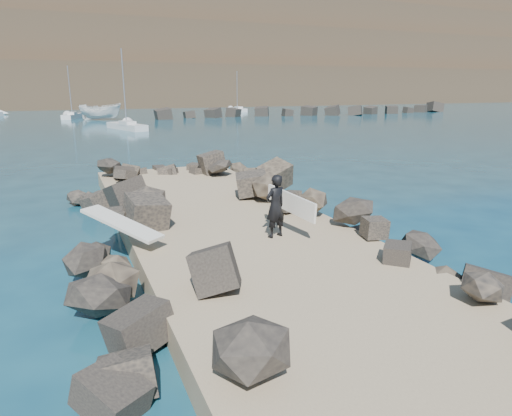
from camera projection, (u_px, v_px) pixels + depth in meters
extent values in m
plane|color=#0F384C|center=(242.00, 251.00, 12.84)|extent=(800.00, 800.00, 0.00)
cube|color=#8C7759|center=(272.00, 266.00, 10.98)|extent=(6.00, 26.00, 0.60)
cube|color=black|center=(146.00, 269.00, 10.29)|extent=(2.60, 22.00, 1.00)
cube|color=black|center=(361.00, 237.00, 12.47)|extent=(2.60, 22.00, 1.00)
cube|color=black|center=(320.00, 112.00, 74.81)|extent=(52.00, 4.00, 1.20)
cube|color=#2D4919|center=(99.00, 52.00, 154.99)|extent=(360.00, 140.00, 32.00)
cube|color=beige|center=(122.00, 228.00, 11.48)|extent=(1.89, 2.21, 0.08)
imported|color=silver|center=(100.00, 112.00, 64.19)|extent=(6.39, 4.39, 2.31)
imported|color=black|center=(275.00, 206.00, 11.97)|extent=(0.70, 0.56, 1.68)
cube|color=silver|center=(291.00, 203.00, 12.12)|extent=(0.42, 2.07, 0.66)
cylinder|color=silver|center=(384.00, 6.00, 177.47)|extent=(7.05, 7.05, 6.17)
cube|color=silver|center=(258.00, 105.00, 110.61)|extent=(2.44, 5.19, 0.80)
cylinder|color=gray|center=(258.00, 92.00, 109.80)|extent=(0.12, 0.12, 5.58)
cube|color=silver|center=(259.00, 103.00, 109.96)|extent=(1.17, 1.59, 0.44)
cube|color=silver|center=(72.00, 117.00, 67.31)|extent=(3.23, 6.38, 0.80)
cylinder|color=gray|center=(70.00, 90.00, 66.34)|extent=(0.12, 0.12, 6.89)
cube|color=silver|center=(72.00, 114.00, 66.55)|extent=(1.49, 1.98, 0.44)
cube|color=silver|center=(127.00, 127.00, 49.72)|extent=(3.62, 7.23, 0.80)
cylinder|color=gray|center=(124.00, 87.00, 48.63)|extent=(0.12, 0.12, 7.80)
cube|color=silver|center=(127.00, 123.00, 48.87)|extent=(1.68, 2.24, 0.44)
cube|color=silver|center=(237.00, 110.00, 86.53)|extent=(1.80, 6.25, 0.80)
cylinder|color=gray|center=(237.00, 90.00, 85.57)|extent=(0.12, 0.12, 6.78)
cube|color=silver|center=(239.00, 108.00, 85.74)|extent=(1.11, 1.79, 0.44)
cube|color=white|center=(261.00, 8.00, 173.04)|extent=(6.00, 6.00, 3.00)
cube|color=white|center=(335.00, 0.00, 162.48)|extent=(5.00, 5.00, 5.00)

